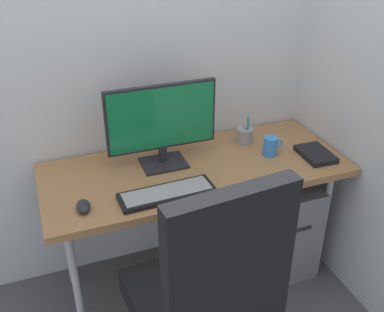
{
  "coord_description": "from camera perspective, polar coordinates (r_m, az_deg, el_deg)",
  "views": [
    {
      "loc": [
        -0.7,
        -1.8,
        1.88
      ],
      "look_at": [
        -0.04,
        -0.06,
        0.83
      ],
      "focal_mm": 42.57,
      "sensor_mm": 36.0,
      "label": 1
    }
  ],
  "objects": [
    {
      "name": "wall_side_right",
      "position": [
        2.22,
        22.53,
        14.77
      ],
      "size": [
        0.04,
        2.11,
        2.8
      ],
      "primitive_type": "cube",
      "color": "silver",
      "rests_on": "ground_plane"
    },
    {
      "name": "ground_plane",
      "position": [
        2.69,
        0.38,
        -14.85
      ],
      "size": [
        8.0,
        8.0,
        0.0
      ],
      "primitive_type": "plane",
      "color": "#4C4C51"
    },
    {
      "name": "monitor",
      "position": [
        2.17,
        -3.81,
        4.31
      ],
      "size": [
        0.54,
        0.17,
        0.41
      ],
      "color": "black",
      "rests_on": "desk"
    },
    {
      "name": "office_chair",
      "position": [
        1.81,
        2.03,
        -16.69
      ],
      "size": [
        0.63,
        0.64,
        1.12
      ],
      "color": "black",
      "rests_on": "ground_plane"
    },
    {
      "name": "filing_cabinet",
      "position": [
        2.67,
        9.66,
        -7.88
      ],
      "size": [
        0.37,
        0.52,
        0.56
      ],
      "color": "slate",
      "rests_on": "ground_plane"
    },
    {
      "name": "keyboard",
      "position": [
        2.03,
        -3.15,
        -4.67
      ],
      "size": [
        0.43,
        0.16,
        0.02
      ],
      "color": "black",
      "rests_on": "desk"
    },
    {
      "name": "coffee_mug",
      "position": [
        2.36,
        9.82,
        1.24
      ],
      "size": [
        0.11,
        0.07,
        0.1
      ],
      "color": "#337FD8",
      "rests_on": "desk"
    },
    {
      "name": "desk",
      "position": [
        2.27,
        0.44,
        -2.41
      ],
      "size": [
        1.5,
        0.62,
        0.73
      ],
      "color": "#996B42",
      "rests_on": "ground_plane"
    },
    {
      "name": "wall_back",
      "position": [
        2.3,
        -2.67,
        17.32
      ],
      "size": [
        2.99,
        0.04,
        2.8
      ],
      "primitive_type": "cube",
      "color": "silver",
      "rests_on": "ground_plane"
    },
    {
      "name": "notebook",
      "position": [
        2.41,
        15.24,
        0.24
      ],
      "size": [
        0.15,
        0.21,
        0.03
      ],
      "primitive_type": "cube",
      "rotation": [
        0.0,
        0.0,
        -0.03
      ],
      "color": "black",
      "rests_on": "desk"
    },
    {
      "name": "mouse",
      "position": [
        1.99,
        -13.45,
        -6.14
      ],
      "size": [
        0.07,
        0.1,
        0.04
      ],
      "primitive_type": "ellipsoid",
      "rotation": [
        0.0,
        0.0,
        -0.07
      ],
      "color": "black",
      "rests_on": "desk"
    },
    {
      "name": "pen_holder",
      "position": [
        2.47,
        6.62,
        2.61
      ],
      "size": [
        0.09,
        0.09,
        0.16
      ],
      "color": "gray",
      "rests_on": "desk"
    }
  ]
}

